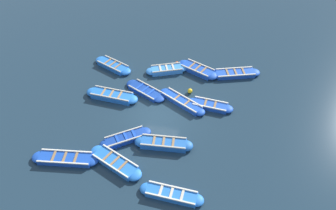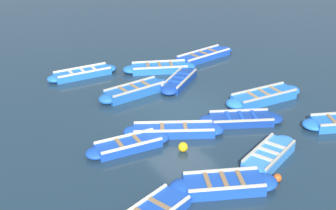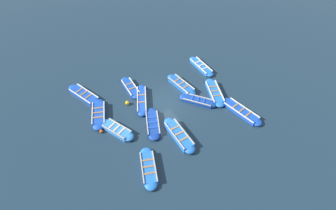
{
  "view_description": "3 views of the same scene",
  "coord_description": "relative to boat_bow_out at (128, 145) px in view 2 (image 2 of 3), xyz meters",
  "views": [
    {
      "loc": [
        4.03,
        -14.51,
        15.35
      ],
      "look_at": [
        0.53,
        0.67,
        0.45
      ],
      "focal_mm": 35.0,
      "sensor_mm": 36.0,
      "label": 1
    },
    {
      "loc": [
        9.23,
        14.52,
        8.59
      ],
      "look_at": [
        0.63,
        -0.08,
        0.39
      ],
      "focal_mm": 50.0,
      "sensor_mm": 36.0,
      "label": 2
    },
    {
      "loc": [
        -13.05,
        8.17,
        16.11
      ],
      "look_at": [
        -0.54,
        0.03,
        0.31
      ],
      "focal_mm": 28.0,
      "sensor_mm": 36.0,
      "label": 3
    }
  ],
  "objects": [
    {
      "name": "boat_end_of_row",
      "position": [
        -1.91,
        -0.08,
        0.01
      ],
      "size": [
        3.64,
        2.38,
        0.38
      ],
      "color": "#1947B7",
      "rests_on": "ground"
    },
    {
      "name": "boat_inner_gap",
      "position": [
        -3.73,
        3.11,
        0.04
      ],
      "size": [
        3.23,
        1.99,
        0.44
      ],
      "color": "#3884E0",
      "rests_on": "ground"
    },
    {
      "name": "boat_bow_out",
      "position": [
        0.0,
        0.0,
        0.0
      ],
      "size": [
        3.16,
        1.0,
        0.36
      ],
      "color": "#1947B7",
      "rests_on": "ground"
    },
    {
      "name": "boat_far_corner",
      "position": [
        -4.62,
        -4.03,
        0.01
      ],
      "size": [
        3.05,
        2.52,
        0.38
      ],
      "color": "navy",
      "rests_on": "ground"
    },
    {
      "name": "buoy_orange_near",
      "position": [
        -1.57,
        1.12,
        0.02
      ],
      "size": [
        0.35,
        0.35,
        0.35
      ],
      "primitive_type": "sphere",
      "color": "#EAB214",
      "rests_on": "ground"
    },
    {
      "name": "boat_tucked",
      "position": [
        -1.44,
        3.65,
        0.03
      ],
      "size": [
        3.47,
        2.18,
        0.43
      ],
      "color": "#1947B7",
      "rests_on": "ground"
    },
    {
      "name": "boat_broadside",
      "position": [
        -6.75,
        -0.61,
        0.05
      ],
      "size": [
        3.78,
        1.06,
        0.46
      ],
      "color": "blue",
      "rests_on": "ground"
    },
    {
      "name": "buoy_yellow_far",
      "position": [
        -3.16,
        4.16,
        -0.02
      ],
      "size": [
        0.27,
        0.27,
        0.27
      ],
      "primitive_type": "sphere",
      "color": "#E05119",
      "rests_on": "ground"
    },
    {
      "name": "boat_alongside",
      "position": [
        -4.66,
        0.46,
        -0.0
      ],
      "size": [
        3.38,
        2.23,
        0.36
      ],
      "color": "navy",
      "rests_on": "ground"
    },
    {
      "name": "boat_centre",
      "position": [
        -4.61,
        -5.9,
        0.02
      ],
      "size": [
        3.67,
        2.2,
        0.4
      ],
      "color": "blue",
      "rests_on": "ground"
    },
    {
      "name": "boat_mid_row",
      "position": [
        -1.07,
        -7.17,
        0.01
      ],
      "size": [
        3.47,
        0.87,
        0.38
      ],
      "color": "blue",
      "rests_on": "ground"
    },
    {
      "name": "boat_stern_in",
      "position": [
        -2.26,
        -3.96,
        0.05
      ],
      "size": [
        3.59,
        1.16,
        0.46
      ],
      "color": "#1E59AD",
      "rests_on": "ground"
    },
    {
      "name": "boat_near_quay",
      "position": [
        -7.52,
        -6.28,
        0.01
      ],
      "size": [
        3.99,
        1.43,
        0.37
      ],
      "color": "#1947B7",
      "rests_on": "ground"
    },
    {
      "name": "ground_plane",
      "position": [
        -3.23,
        -1.59,
        -0.15
      ],
      "size": [
        120.0,
        120.0,
        0.0
      ],
      "primitive_type": "plane",
      "color": "#1C303F"
    }
  ]
}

